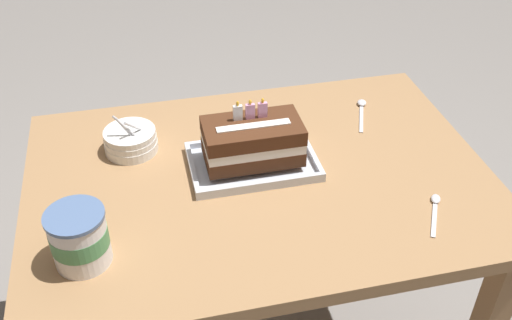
{
  "coord_description": "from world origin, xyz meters",
  "views": [
    {
      "loc": [
        -0.26,
        -1.08,
        1.65
      ],
      "look_at": [
        -0.0,
        0.02,
        0.8
      ],
      "focal_mm": 41.17,
      "sensor_mm": 36.0,
      "label": 1
    }
  ],
  "objects_px": {
    "ice_cream_tub": "(79,238)",
    "serving_spoon_by_bowls": "(362,107)",
    "bowl_stack": "(131,140)",
    "serving_spoon_near_tray": "(435,205)",
    "birthday_cake": "(253,141)",
    "foil_tray": "(253,163)"
  },
  "relations": [
    {
      "from": "foil_tray",
      "to": "serving_spoon_by_bowls",
      "type": "bearing_deg",
      "value": 27.57
    },
    {
      "from": "bowl_stack",
      "to": "foil_tray",
      "type": "bearing_deg",
      "value": -24.8
    },
    {
      "from": "serving_spoon_near_tray",
      "to": "serving_spoon_by_bowls",
      "type": "xyz_separation_m",
      "value": [
        -0.01,
        0.43,
        0.0
      ]
    },
    {
      "from": "ice_cream_tub",
      "to": "serving_spoon_near_tray",
      "type": "relative_size",
      "value": 0.95
    },
    {
      "from": "ice_cream_tub",
      "to": "serving_spoon_near_tray",
      "type": "bearing_deg",
      "value": -0.85
    },
    {
      "from": "serving_spoon_near_tray",
      "to": "serving_spoon_by_bowls",
      "type": "relative_size",
      "value": 0.84
    },
    {
      "from": "serving_spoon_near_tray",
      "to": "birthday_cake",
      "type": "bearing_deg",
      "value": 146.65
    },
    {
      "from": "serving_spoon_near_tray",
      "to": "ice_cream_tub",
      "type": "bearing_deg",
      "value": 179.15
    },
    {
      "from": "serving_spoon_near_tray",
      "to": "serving_spoon_by_bowls",
      "type": "distance_m",
      "value": 0.43
    },
    {
      "from": "ice_cream_tub",
      "to": "serving_spoon_near_tray",
      "type": "height_order",
      "value": "ice_cream_tub"
    },
    {
      "from": "bowl_stack",
      "to": "birthday_cake",
      "type": "bearing_deg",
      "value": -24.77
    },
    {
      "from": "serving_spoon_near_tray",
      "to": "serving_spoon_by_bowls",
      "type": "bearing_deg",
      "value": 91.47
    },
    {
      "from": "foil_tray",
      "to": "bowl_stack",
      "type": "relative_size",
      "value": 2.3
    },
    {
      "from": "foil_tray",
      "to": "ice_cream_tub",
      "type": "xyz_separation_m",
      "value": [
        -0.4,
        -0.23,
        0.06
      ]
    },
    {
      "from": "bowl_stack",
      "to": "serving_spoon_by_bowls",
      "type": "bearing_deg",
      "value": 4.79
    },
    {
      "from": "birthday_cake",
      "to": "serving_spoon_near_tray",
      "type": "xyz_separation_m",
      "value": [
        0.37,
        -0.24,
        -0.07
      ]
    },
    {
      "from": "birthday_cake",
      "to": "serving_spoon_near_tray",
      "type": "relative_size",
      "value": 1.78
    },
    {
      "from": "bowl_stack",
      "to": "ice_cream_tub",
      "type": "xyz_separation_m",
      "value": [
        -0.12,
        -0.36,
        0.03
      ]
    },
    {
      "from": "ice_cream_tub",
      "to": "birthday_cake",
      "type": "bearing_deg",
      "value": 29.77
    },
    {
      "from": "bowl_stack",
      "to": "ice_cream_tub",
      "type": "distance_m",
      "value": 0.38
    },
    {
      "from": "ice_cream_tub",
      "to": "serving_spoon_by_bowls",
      "type": "relative_size",
      "value": 0.8
    },
    {
      "from": "bowl_stack",
      "to": "serving_spoon_near_tray",
      "type": "bearing_deg",
      "value": -29.77
    }
  ]
}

